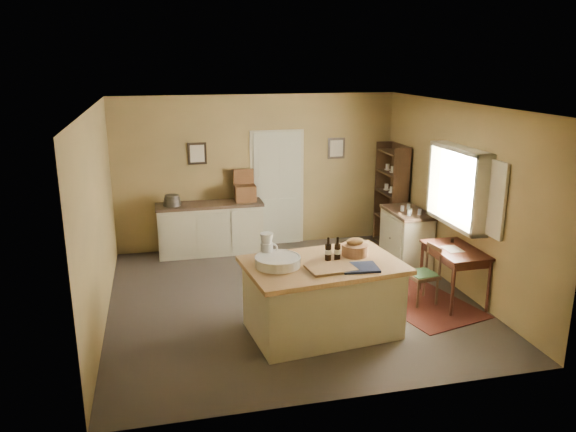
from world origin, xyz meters
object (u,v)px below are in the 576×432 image
Objects in this scene: work_island at (322,295)px; right_cabinet at (406,236)px; shelving_unit at (393,196)px; sideboard at (211,227)px; desk_chair at (422,275)px; writing_desk at (455,255)px.

right_cabinet is at bearing 37.81° from work_island.
work_island is 3.71m from shelving_unit.
right_cabinet is at bearing -21.62° from sideboard.
shelving_unit is at bearing -5.34° from sideboard.
desk_chair is (1.60, 0.51, -0.08)m from work_island.
desk_chair is at bearing -104.04° from shelving_unit.
desk_chair is 1.59m from right_cabinet.
right_cabinet reaches higher than desk_chair.
sideboard is 4.16m from writing_desk.
shelving_unit is (0.15, 2.48, 0.25)m from writing_desk.
writing_desk is 2.49m from shelving_unit.
writing_desk is at bearing -11.94° from desk_chair.
sideboard reaches higher than desk_chair.
shelving_unit is (0.61, 2.44, 0.52)m from desk_chair.
desk_chair is 0.80× the size of right_cabinet.
sideboard is 3.28m from shelving_unit.
right_cabinet is (-0.00, 1.55, -0.22)m from writing_desk.
shelving_unit is (3.24, -0.30, 0.44)m from sideboard.
work_island is 2.12m from writing_desk.
writing_desk reaches higher than desk_chair.
writing_desk is (3.09, -2.78, 0.19)m from sideboard.
sideboard reaches higher than writing_desk.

